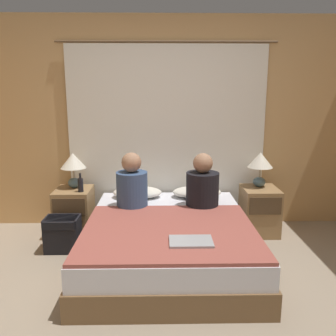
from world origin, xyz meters
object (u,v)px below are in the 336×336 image
object	(u,v)px
nightstand_left	(74,212)
pillow_left	(137,192)
lamp_left	(73,164)
backpack_on_floor	(63,232)
bed	(169,241)
nightstand_right	(259,211)
pillow_right	(197,192)
laptop_on_bed	(191,241)
lamp_right	(260,163)
beer_bottle_on_left_stand	(81,185)
person_left_in_bed	(132,185)
person_right_in_bed	(202,186)

from	to	relation	value
nightstand_left	pillow_left	distance (m)	0.76
lamp_left	backpack_on_floor	world-z (taller)	lamp_left
bed	nightstand_right	xyz separation A→B (m)	(1.08, 0.70, 0.06)
pillow_right	laptop_on_bed	world-z (taller)	pillow_right
bed	pillow_left	xyz separation A→B (m)	(-0.35, 0.76, 0.27)
lamp_right	beer_bottle_on_left_stand	world-z (taller)	lamp_right
person_left_in_bed	laptop_on_bed	bearing A→B (deg)	-60.74
lamp_left	pillow_right	distance (m)	1.46
pillow_left	nightstand_right	bearing A→B (deg)	-2.37
nightstand_right	person_left_in_bed	world-z (taller)	person_left_in_bed
bed	nightstand_right	size ratio (longest dim) A/B	3.59
pillow_left	person_right_in_bed	world-z (taller)	person_right_in_bed
lamp_left	person_left_in_bed	distance (m)	0.81
lamp_right	person_left_in_bed	size ratio (longest dim) A/B	0.68
pillow_left	laptop_on_bed	distance (m)	1.43
pillow_left	person_right_in_bed	distance (m)	0.82
person_right_in_bed	beer_bottle_on_left_stand	world-z (taller)	person_right_in_bed
pillow_right	person_right_in_bed	world-z (taller)	person_right_in_bed
bed	pillow_right	distance (m)	0.88
person_right_in_bed	pillow_right	bearing A→B (deg)	92.89
nightstand_left	laptop_on_bed	size ratio (longest dim) A/B	1.56
lamp_left	pillow_left	size ratio (longest dim) A/B	0.72
nightstand_left	person_left_in_bed	world-z (taller)	person_left_in_bed
nightstand_right	pillow_right	distance (m)	0.76
laptop_on_bed	pillow_left	bearing A→B (deg)	110.96
pillow_left	lamp_left	bearing A→B (deg)	178.61
person_left_in_bed	laptop_on_bed	world-z (taller)	person_left_in_bed
lamp_right	person_right_in_bed	bearing A→B (deg)	-151.41
person_right_in_bed	backpack_on_floor	distance (m)	1.54
lamp_right	person_right_in_bed	size ratio (longest dim) A/B	0.70
laptop_on_bed	lamp_right	bearing A→B (deg)	56.19
lamp_right	pillow_left	xyz separation A→B (m)	(-1.42, -0.02, -0.34)
person_right_in_bed	laptop_on_bed	distance (m)	1.01
lamp_left	beer_bottle_on_left_stand	bearing A→B (deg)	-58.01
nightstand_left	person_right_in_bed	distance (m)	1.52
person_left_in_bed	bed	bearing A→B (deg)	-45.82
pillow_right	backpack_on_floor	bearing A→B (deg)	-161.18
nightstand_right	laptop_on_bed	xyz separation A→B (m)	(-0.91, -1.28, 0.19)
nightstand_right	backpack_on_floor	bearing A→B (deg)	-168.71
beer_bottle_on_left_stand	bed	bearing A→B (deg)	-31.73
person_left_in_bed	backpack_on_floor	world-z (taller)	person_left_in_bed
lamp_left	backpack_on_floor	size ratio (longest dim) A/B	1.12
bed	backpack_on_floor	distance (m)	1.13
pillow_left	nightstand_left	bearing A→B (deg)	-175.38
person_left_in_bed	person_right_in_bed	size ratio (longest dim) A/B	1.02
lamp_right	person_right_in_bed	distance (m)	0.82
nightstand_left	laptop_on_bed	xyz separation A→B (m)	(1.24, -1.28, 0.19)
lamp_left	pillow_right	xyz separation A→B (m)	(1.42, -0.02, -0.34)
person_right_in_bed	beer_bottle_on_left_stand	xyz separation A→B (m)	(-1.33, 0.21, -0.04)
beer_bottle_on_left_stand	laptop_on_bed	distance (m)	1.64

